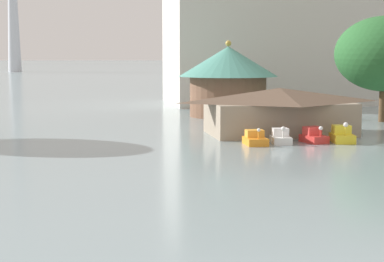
{
  "coord_description": "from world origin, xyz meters",
  "views": [
    {
      "loc": [
        -4.84,
        -11.93,
        7.21
      ],
      "look_at": [
        1.26,
        22.2,
        2.94
      ],
      "focal_mm": 57.24,
      "sensor_mm": 36.0,
      "label": 1
    }
  ],
  "objects_px": {
    "shoreline_tree_right": "(384,54)",
    "background_building_block": "(297,31)",
    "pedal_boat_white": "(281,137)",
    "pedal_boat_yellow": "(342,136)",
    "pedal_boat_red": "(314,136)",
    "pedal_boat_orange": "(255,139)",
    "boathouse": "(279,110)",
    "green_roof_pavilion": "(228,77)"
  },
  "relations": [
    {
      "from": "shoreline_tree_right",
      "to": "background_building_block",
      "type": "distance_m",
      "value": 28.83
    },
    {
      "from": "pedal_boat_white",
      "to": "background_building_block",
      "type": "relative_size",
      "value": 0.06
    },
    {
      "from": "pedal_boat_yellow",
      "to": "pedal_boat_red",
      "type": "bearing_deg",
      "value": -88.17
    },
    {
      "from": "pedal_boat_orange",
      "to": "pedal_boat_white",
      "type": "height_order",
      "value": "pedal_boat_white"
    },
    {
      "from": "pedal_boat_white",
      "to": "boathouse",
      "type": "xyz_separation_m",
      "value": [
        1.73,
        5.7,
        1.75
      ]
    },
    {
      "from": "shoreline_tree_right",
      "to": "pedal_boat_yellow",
      "type": "bearing_deg",
      "value": -127.47
    },
    {
      "from": "pedal_boat_orange",
      "to": "pedal_boat_white",
      "type": "relative_size",
      "value": 0.97
    },
    {
      "from": "green_roof_pavilion",
      "to": "shoreline_tree_right",
      "type": "relative_size",
      "value": 1.03
    },
    {
      "from": "pedal_boat_orange",
      "to": "background_building_block",
      "type": "bearing_deg",
      "value": 157.17
    },
    {
      "from": "green_roof_pavilion",
      "to": "shoreline_tree_right",
      "type": "xyz_separation_m",
      "value": [
        15.27,
        -9.06,
        2.72
      ]
    },
    {
      "from": "pedal_boat_orange",
      "to": "background_building_block",
      "type": "distance_m",
      "value": 48.24
    },
    {
      "from": "pedal_boat_orange",
      "to": "pedal_boat_red",
      "type": "distance_m",
      "value": 5.19
    },
    {
      "from": "shoreline_tree_right",
      "to": "pedal_boat_orange",
      "type": "bearing_deg",
      "value": -142.06
    },
    {
      "from": "pedal_boat_orange",
      "to": "pedal_boat_red",
      "type": "relative_size",
      "value": 0.93
    },
    {
      "from": "pedal_boat_red",
      "to": "shoreline_tree_right",
      "type": "height_order",
      "value": "shoreline_tree_right"
    },
    {
      "from": "pedal_boat_yellow",
      "to": "background_building_block",
      "type": "distance_m",
      "value": 45.73
    },
    {
      "from": "background_building_block",
      "to": "pedal_boat_yellow",
      "type": "bearing_deg",
      "value": -104.72
    },
    {
      "from": "shoreline_tree_right",
      "to": "pedal_boat_white",
      "type": "bearing_deg",
      "value": -139.09
    },
    {
      "from": "background_building_block",
      "to": "boathouse",
      "type": "bearing_deg",
      "value": -111.83
    },
    {
      "from": "pedal_boat_red",
      "to": "green_roof_pavilion",
      "type": "bearing_deg",
      "value": 170.29
    },
    {
      "from": "background_building_block",
      "to": "pedal_boat_white",
      "type": "bearing_deg",
      "value": -111.19
    },
    {
      "from": "pedal_boat_orange",
      "to": "green_roof_pavilion",
      "type": "xyz_separation_m",
      "value": [
        3.36,
        23.59,
        4.22
      ]
    },
    {
      "from": "pedal_boat_white",
      "to": "green_roof_pavilion",
      "type": "height_order",
      "value": "green_roof_pavilion"
    },
    {
      "from": "boathouse",
      "to": "background_building_block",
      "type": "distance_m",
      "value": 40.87
    },
    {
      "from": "background_building_block",
      "to": "shoreline_tree_right",
      "type": "bearing_deg",
      "value": -90.47
    },
    {
      "from": "pedal_boat_yellow",
      "to": "green_roof_pavilion",
      "type": "xyz_separation_m",
      "value": [
        -4.2,
        23.51,
        4.13
      ]
    },
    {
      "from": "pedal_boat_orange",
      "to": "pedal_boat_white",
      "type": "distance_m",
      "value": 2.32
    },
    {
      "from": "pedal_boat_yellow",
      "to": "boathouse",
      "type": "distance_m",
      "value": 7.16
    },
    {
      "from": "pedal_boat_orange",
      "to": "background_building_block",
      "type": "xyz_separation_m",
      "value": [
        18.87,
        43.13,
        10.55
      ]
    },
    {
      "from": "pedal_boat_white",
      "to": "background_building_block",
      "type": "distance_m",
      "value": 47.05
    },
    {
      "from": "pedal_boat_red",
      "to": "boathouse",
      "type": "bearing_deg",
      "value": 177.29
    },
    {
      "from": "pedal_boat_red",
      "to": "pedal_boat_orange",
      "type": "bearing_deg",
      "value": -99.65
    },
    {
      "from": "pedal_boat_orange",
      "to": "boathouse",
      "type": "relative_size",
      "value": 0.17
    },
    {
      "from": "shoreline_tree_right",
      "to": "background_building_block",
      "type": "xyz_separation_m",
      "value": [
        0.24,
        28.6,
        3.6
      ]
    },
    {
      "from": "boathouse",
      "to": "shoreline_tree_right",
      "type": "distance_m",
      "value": 17.66
    },
    {
      "from": "pedal_boat_white",
      "to": "boathouse",
      "type": "distance_m",
      "value": 6.21
    },
    {
      "from": "pedal_boat_red",
      "to": "green_roof_pavilion",
      "type": "height_order",
      "value": "green_roof_pavilion"
    },
    {
      "from": "pedal_boat_red",
      "to": "shoreline_tree_right",
      "type": "xyz_separation_m",
      "value": [
        13.46,
        14.12,
        6.9
      ]
    },
    {
      "from": "green_roof_pavilion",
      "to": "background_building_block",
      "type": "relative_size",
      "value": 0.29
    },
    {
      "from": "pedal_boat_red",
      "to": "boathouse",
      "type": "xyz_separation_m",
      "value": [
        -1.15,
        5.66,
        1.73
      ]
    },
    {
      "from": "boathouse",
      "to": "pedal_boat_orange",
      "type": "bearing_deg",
      "value": -123.52
    },
    {
      "from": "pedal_boat_orange",
      "to": "shoreline_tree_right",
      "type": "height_order",
      "value": "shoreline_tree_right"
    }
  ]
}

